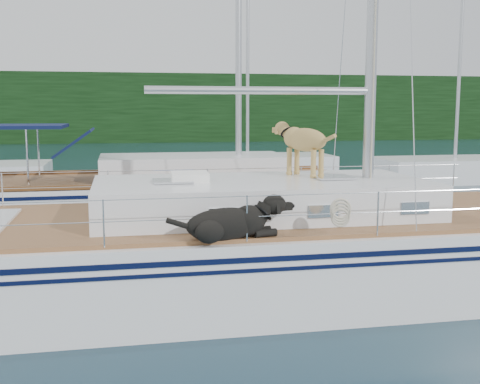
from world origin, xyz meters
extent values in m
plane|color=black|center=(0.00, 0.00, 0.00)|extent=(120.00, 120.00, 0.00)
cube|color=black|center=(0.00, 45.00, 3.00)|extent=(90.00, 3.00, 6.00)
cube|color=#595147|center=(0.00, 46.20, 0.60)|extent=(92.00, 1.00, 1.20)
cube|color=white|center=(0.00, 0.00, 0.50)|extent=(12.00, 3.80, 1.40)
cube|color=olive|center=(0.00, 0.00, 1.23)|extent=(11.52, 3.50, 0.06)
cube|color=white|center=(0.80, 0.00, 1.54)|extent=(5.20, 2.50, 0.55)
cylinder|color=silver|center=(0.80, 0.00, 3.21)|extent=(3.60, 0.12, 0.12)
cylinder|color=silver|center=(0.00, -1.75, 1.82)|extent=(10.56, 0.01, 0.01)
cylinder|color=silver|center=(0.00, 1.75, 1.82)|extent=(10.56, 0.01, 0.01)
cube|color=#1C38B3|center=(-0.39, 1.29, 1.29)|extent=(0.80, 0.62, 0.06)
cube|color=white|center=(-0.33, 0.01, 1.88)|extent=(0.58, 0.48, 0.14)
torus|color=beige|center=(1.46, -1.78, 1.62)|extent=(0.37, 0.19, 0.36)
cube|color=white|center=(-0.69, 6.42, 0.45)|extent=(11.00, 3.50, 1.30)
cube|color=olive|center=(-0.69, 6.42, 1.10)|extent=(10.56, 3.29, 0.06)
cube|color=white|center=(0.51, 6.42, 1.45)|extent=(4.80, 2.30, 0.55)
cube|color=#0E1A3E|center=(-3.89, 6.42, 2.50)|extent=(2.40, 2.30, 0.08)
cube|color=white|center=(4.00, 16.00, 0.40)|extent=(7.20, 3.00, 1.10)
cylinder|color=silver|center=(4.00, 16.00, 6.00)|extent=(0.14, 0.14, 11.00)
cube|color=white|center=(12.00, 13.00, 0.40)|extent=(6.40, 3.00, 1.10)
cylinder|color=silver|center=(12.00, 13.00, 6.00)|extent=(0.14, 0.14, 11.00)
camera|label=1|loc=(-1.38, -9.19, 2.93)|focal=45.00mm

